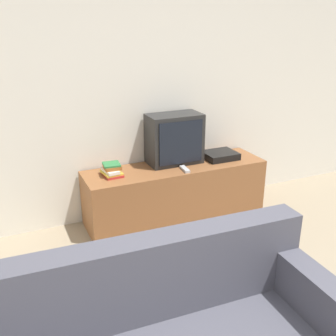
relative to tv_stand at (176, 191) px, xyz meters
name	(u,v)px	position (x,y,z in m)	size (l,w,h in m)	color
wall_back	(118,86)	(-0.46, 0.30, 1.03)	(9.00, 0.06, 2.60)	silver
tv_stand	(176,191)	(0.00, 0.00, 0.00)	(1.80, 0.49, 0.54)	brown
television	(174,139)	(0.03, 0.10, 0.52)	(0.53, 0.30, 0.49)	black
book_stack	(112,170)	(-0.64, 0.01, 0.32)	(0.18, 0.23, 0.11)	#B72D28
remote_on_stand	(185,169)	(0.03, -0.14, 0.28)	(0.06, 0.16, 0.02)	#B7B7B7
set_top_box	(220,155)	(0.51, 0.02, 0.30)	(0.33, 0.28, 0.07)	black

